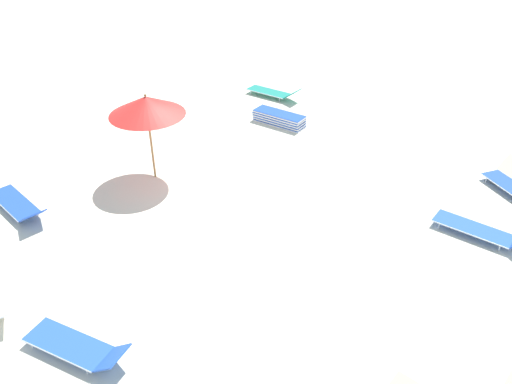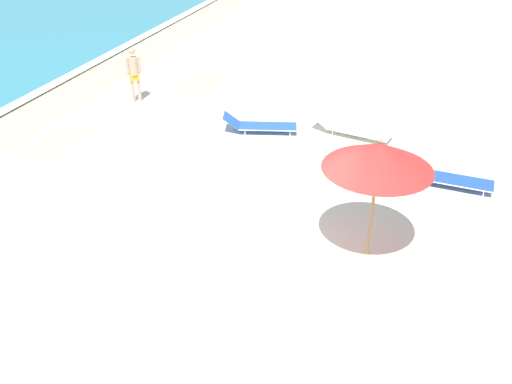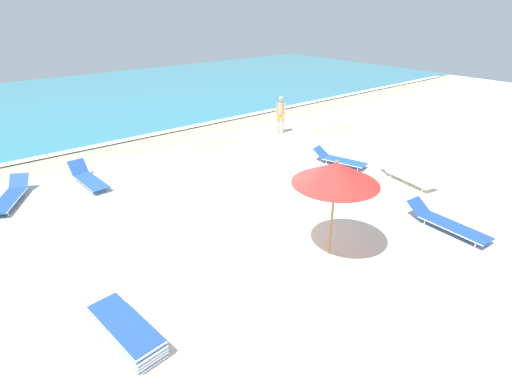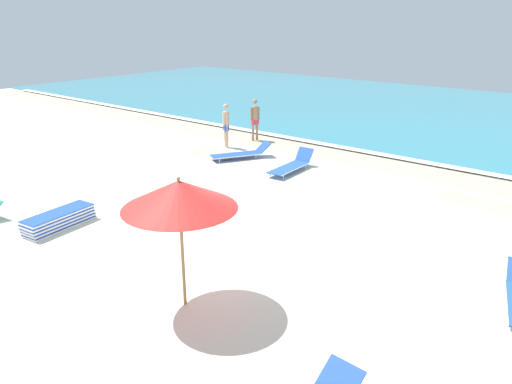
{
  "view_description": "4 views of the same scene",
  "coord_description": "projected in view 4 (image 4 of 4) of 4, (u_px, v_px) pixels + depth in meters",
  "views": [
    {
      "loc": [
        8.29,
        8.52,
        7.35
      ],
      "look_at": [
        0.48,
        1.75,
        0.7
      ],
      "focal_mm": 35.0,
      "sensor_mm": 36.0,
      "label": 1
    },
    {
      "loc": [
        -8.45,
        -2.49,
        6.78
      ],
      "look_at": [
        0.95,
        0.65,
        0.99
      ],
      "focal_mm": 40.0,
      "sensor_mm": 36.0,
      "label": 2
    },
    {
      "loc": [
        -5.78,
        -7.05,
        5.7
      ],
      "look_at": [
        0.54,
        0.74,
        0.92
      ],
      "focal_mm": 28.0,
      "sensor_mm": 36.0,
      "label": 3
    },
    {
      "loc": [
        7.04,
        -7.1,
        5.11
      ],
      "look_at": [
        -0.02,
        1.6,
        1.1
      ],
      "focal_mm": 35.0,
      "sensor_mm": 36.0,
      "label": 4
    }
  ],
  "objects": [
    {
      "name": "beachgoer_shoreline_child",
      "position": [
        226.0,
        123.0,
        19.9
      ],
      "size": [
        0.39,
        0.31,
        1.76
      ],
      "rotation": [
        0.0,
        0.0,
        2.57
      ],
      "color": "tan",
      "rests_on": "ground_plane"
    },
    {
      "name": "ground_plane",
      "position": [
        212.0,
        261.0,
        11.12
      ],
      "size": [
        60.0,
        60.0,
        0.16
      ],
      "color": "beige"
    },
    {
      "name": "ocean_water",
      "position": [
        481.0,
        118.0,
        25.73
      ],
      "size": [
        60.0,
        20.05,
        0.07
      ],
      "color": "teal",
      "rests_on": "ground_plane"
    },
    {
      "name": "beach_umbrella",
      "position": [
        179.0,
        195.0,
        8.58
      ],
      "size": [
        2.04,
        2.04,
        2.5
      ],
      "color": "#9E7547",
      "rests_on": "ground_plane"
    },
    {
      "name": "sun_lounger_mid_beach_pair_a",
      "position": [
        292.0,
        165.0,
        17.08
      ],
      "size": [
        0.74,
        2.18,
        0.63
      ],
      "rotation": [
        0.0,
        0.0,
        0.06
      ],
      "color": "blue",
      "rests_on": "ground_plane"
    },
    {
      "name": "lounger_stack",
      "position": [
        59.0,
        220.0,
        12.59
      ],
      "size": [
        0.81,
        1.93,
        0.41
      ],
      "rotation": [
        0.0,
        0.0,
        0.11
      ],
      "color": "blue",
      "rests_on": "ground_plane"
    },
    {
      "name": "sun_lounger_under_umbrella",
      "position": [
        241.0,
        153.0,
        18.59
      ],
      "size": [
        1.62,
        2.25,
        0.56
      ],
      "rotation": [
        0.0,
        0.0,
        -0.51
      ],
      "color": "blue",
      "rests_on": "ground_plane"
    },
    {
      "name": "beachgoer_strolling_adult",
      "position": [
        255.0,
        117.0,
        21.01
      ],
      "size": [
        0.27,
        0.43,
        1.76
      ],
      "rotation": [
        0.0,
        0.0,
        1.22
      ],
      "color": "#A37A5B",
      "rests_on": "ground_plane"
    }
  ]
}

